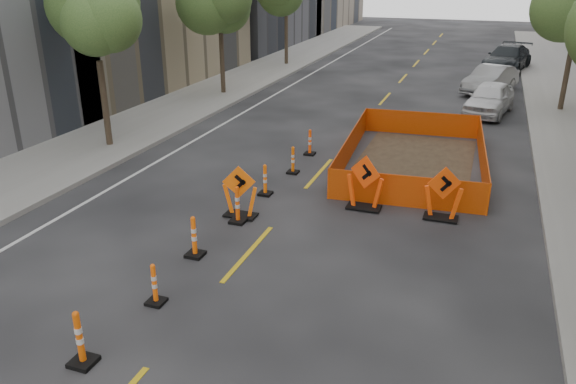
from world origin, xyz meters
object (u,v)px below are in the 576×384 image
at_px(channelizer_3, 154,284).
at_px(channelizer_8, 310,142).
at_px(channelizer_2, 79,338).
at_px(parked_car_near, 490,98).
at_px(chevron_sign_center, 365,182).
at_px(channelizer_4, 194,236).
at_px(channelizer_6, 265,180).
at_px(channelizer_5, 237,204).
at_px(parked_car_mid, 490,79).
at_px(chevron_sign_right, 443,193).
at_px(parked_car_far, 508,58).
at_px(channelizer_7, 293,160).
at_px(chevron_sign_left, 240,191).

xyz_separation_m(channelizer_3, channelizer_8, (0.03, 10.47, 0.02)).
relative_size(channelizer_2, parked_car_near, 0.25).
distance_m(channelizer_8, chevron_sign_center, 5.17).
bearing_deg(channelizer_4, channelizer_6, 87.95).
bearing_deg(channelizer_5, parked_car_mid, 73.05).
height_order(chevron_sign_center, parked_car_mid, chevron_sign_center).
xyz_separation_m(channelizer_2, chevron_sign_right, (5.35, 8.37, 0.23)).
relative_size(chevron_sign_right, parked_car_far, 0.28).
height_order(channelizer_7, parked_car_far, parked_car_far).
bearing_deg(channelizer_3, channelizer_4, 95.89).
height_order(channelizer_6, parked_car_far, parked_car_far).
bearing_deg(chevron_sign_left, channelizer_2, -110.19).
bearing_deg(chevron_sign_left, channelizer_7, 66.89).
height_order(channelizer_6, chevron_sign_center, chevron_sign_center).
distance_m(channelizer_3, channelizer_6, 6.28).
bearing_deg(channelizer_4, channelizer_3, -84.11).
distance_m(chevron_sign_left, parked_car_near, 15.84).
xyz_separation_m(chevron_sign_right, parked_car_mid, (0.86, 17.83, -0.05)).
relative_size(channelizer_7, chevron_sign_center, 0.58).
distance_m(channelizer_6, chevron_sign_right, 5.25).
xyz_separation_m(channelizer_4, chevron_sign_left, (0.09, 2.48, 0.23)).
height_order(channelizer_5, channelizer_7, channelizer_5).
bearing_deg(chevron_sign_right, parked_car_near, 61.69).
relative_size(channelizer_2, chevron_sign_left, 0.73).
distance_m(channelizer_4, channelizer_6, 4.19).
relative_size(channelizer_4, parked_car_near, 0.24).
xyz_separation_m(channelizer_2, channelizer_6, (0.11, 8.38, -0.06)).
bearing_deg(chevron_sign_right, channelizer_2, -146.79).
distance_m(channelizer_5, channelizer_7, 4.19).
height_order(channelizer_4, channelizer_5, channelizer_5).
bearing_deg(channelizer_2, channelizer_6, 89.25).
xyz_separation_m(channelizer_5, parked_car_mid, (6.07, 19.91, 0.19)).
bearing_deg(parked_car_near, channelizer_2, -95.67).
height_order(channelizer_2, channelizer_3, channelizer_2).
bearing_deg(chevron_sign_center, channelizer_6, -157.88).
xyz_separation_m(channelizer_3, chevron_sign_right, (5.18, 6.28, 0.31)).
bearing_deg(parked_car_near, parked_car_mid, 101.50).
bearing_deg(channelizer_5, channelizer_6, 90.95).
bearing_deg(chevron_sign_right, chevron_sign_center, 156.20).
height_order(chevron_sign_left, chevron_sign_center, chevron_sign_center).
xyz_separation_m(channelizer_2, chevron_sign_center, (3.19, 8.36, 0.27)).
bearing_deg(parked_car_far, chevron_sign_right, -81.25).
bearing_deg(parked_car_mid, chevron_sign_center, -78.08).
distance_m(channelizer_7, chevron_sign_right, 5.50).
bearing_deg(channelizer_7, channelizer_6, -94.51).
relative_size(channelizer_3, parked_car_far, 0.17).
distance_m(channelizer_5, chevron_sign_left, 0.45).
relative_size(channelizer_3, channelizer_5, 0.87).
height_order(channelizer_5, channelizer_8, channelizer_5).
height_order(channelizer_7, chevron_sign_right, chevron_sign_right).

